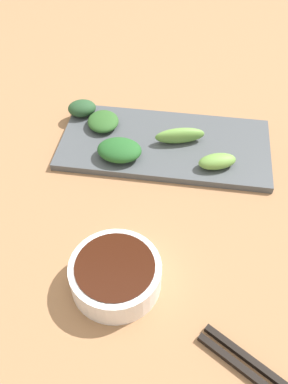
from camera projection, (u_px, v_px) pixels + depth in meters
tabletop at (152, 193)px, 0.67m from camera, size 2.10×2.10×0.02m
sauce_bowl at (116, 274)px, 0.53m from camera, size 0.12×0.12×0.04m
serving_plate at (165, 144)px, 0.72m from camera, size 0.17×0.36×0.01m
broccoli_leafy_0 at (119, 150)px, 0.68m from camera, size 0.06×0.07×0.03m
broccoli_leafy_1 at (103, 121)px, 0.74m from camera, size 0.07×0.07×0.02m
broccoli_leafy_2 at (82, 108)px, 0.76m from camera, size 0.05×0.06×0.03m
broccoli_stalk_3 at (180, 136)px, 0.71m from camera, size 0.04×0.09×0.03m
broccoli_stalk_4 at (217, 161)px, 0.67m from camera, size 0.05×0.07×0.02m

